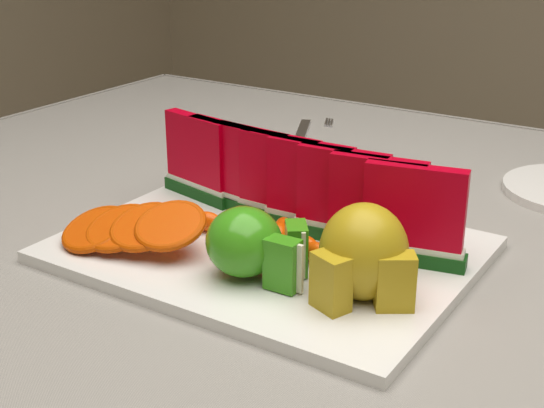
# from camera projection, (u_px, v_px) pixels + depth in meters

# --- Properties ---
(table) EXTENTS (1.40, 0.90, 0.75)m
(table) POSITION_uv_depth(u_px,v_px,m) (395.00, 324.00, 0.85)
(table) COLOR #472A19
(table) RESTS_ON ground
(tablecloth) EXTENTS (1.53, 1.03, 0.20)m
(tablecloth) POSITION_uv_depth(u_px,v_px,m) (398.00, 274.00, 0.82)
(tablecloth) COLOR slate
(tablecloth) RESTS_ON table
(platter) EXTENTS (0.40, 0.30, 0.01)m
(platter) POSITION_uv_depth(u_px,v_px,m) (268.00, 249.00, 0.77)
(platter) COLOR silver
(platter) RESTS_ON tablecloth
(apple_cluster) EXTENTS (0.11, 0.09, 0.07)m
(apple_cluster) POSITION_uv_depth(u_px,v_px,m) (252.00, 244.00, 0.69)
(apple_cluster) COLOR #38891E
(apple_cluster) RESTS_ON platter
(pear_cluster) EXTENTS (0.10, 0.10, 0.09)m
(pear_cluster) POSITION_uv_depth(u_px,v_px,m) (364.00, 255.00, 0.66)
(pear_cluster) COLOR #B8640A
(pear_cluster) RESTS_ON platter
(fork) EXTENTS (0.08, 0.19, 0.00)m
(fork) POSITION_uv_depth(u_px,v_px,m) (304.00, 134.00, 1.17)
(fork) COLOR silver
(fork) RESTS_ON tablecloth
(watermelon_row) EXTENTS (0.39, 0.07, 0.10)m
(watermelon_row) POSITION_uv_depth(u_px,v_px,m) (294.00, 186.00, 0.79)
(watermelon_row) COLOR #10340D
(watermelon_row) RESTS_ON platter
(orange_fan_front) EXTENTS (0.16, 0.11, 0.05)m
(orange_fan_front) POSITION_uv_depth(u_px,v_px,m) (132.00, 227.00, 0.75)
(orange_fan_front) COLOR #DF4604
(orange_fan_front) RESTS_ON platter
(orange_fan_back) EXTENTS (0.29, 0.11, 0.05)m
(orange_fan_back) POSITION_uv_depth(u_px,v_px,m) (323.00, 188.00, 0.86)
(orange_fan_back) COLOR #DF4604
(orange_fan_back) RESTS_ON platter
(tangerine_segments) EXTENTS (0.19, 0.07, 0.02)m
(tangerine_segments) POSITION_uv_depth(u_px,v_px,m) (279.00, 233.00, 0.77)
(tangerine_segments) COLOR orange
(tangerine_segments) RESTS_ON platter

